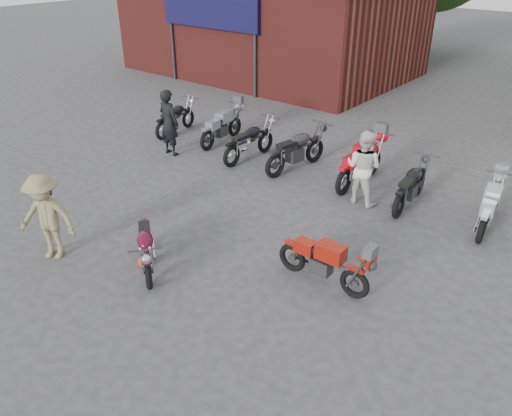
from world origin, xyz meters
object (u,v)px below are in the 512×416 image
Objects in this scene: row_bike_0 at (176,117)px; row_bike_5 at (411,184)px; person_light at (363,167)px; helmet at (144,262)px; row_bike_3 at (297,148)px; person_tan at (46,217)px; sportbike at (325,260)px; row_bike_2 at (250,140)px; vintage_motorcycle at (146,245)px; row_bike_1 at (222,125)px; row_bike_6 at (490,205)px; person_dark at (169,123)px; row_bike_4 at (361,161)px.

row_bike_5 reaches higher than row_bike_0.
person_light reaches higher than row_bike_5.
helmet is 0.11× the size of row_bike_3.
row_bike_0 is at bearing 89.94° from person_tan.
sportbike is 0.95× the size of row_bike_0.
row_bike_2 reaches higher than helmet.
row_bike_1 reaches higher than vintage_motorcycle.
row_bike_0 is 1.01× the size of row_bike_6.
person_tan reaches higher than row_bike_1.
person_dark reaches higher than person_tan.
row_bike_6 is at bearing -92.79° from row_bike_5.
row_bike_3 is (4.64, 0.05, 0.07)m from row_bike_0.
row_bike_5 is 1.02× the size of row_bike_6.
row_bike_1 is at bearing 89.85° from row_bike_4.
helmet is 0.12× the size of row_bike_1.
row_bike_4 is at bearing 72.74° from row_bike_5.
person_tan is at bearing 115.46° from person_dark.
row_bike_5 is at bearing -82.96° from row_bike_3.
row_bike_0 is (-7.97, 3.85, 0.03)m from sportbike.
person_dark is at bearing -147.83° from row_bike_0.
person_dark is 0.88× the size of row_bike_3.
person_light is (1.86, 4.97, 0.77)m from helmet.
row_bike_5 is at bearing -166.90° from person_dark.
person_dark is 5.77m from person_light.
row_bike_2 is at bearing 141.53° from sportbike.
person_dark reaches higher than row_bike_6.
sportbike is at bearing 107.26° from person_light.
row_bike_0 is at bearing 92.41° from row_bike_1.
row_bike_0 is 4.64m from row_bike_3.
helmet is at bearing 0.01° from person_tan.
row_bike_2 is at bearing -148.44° from person_dark.
row_bike_4 is (2.99, 6.72, -0.25)m from person_tan.
helmet is 5.68m from row_bike_2.
row_bike_6 is at bearing -99.63° from row_bike_0.
row_bike_0 is at bearing 85.14° from row_bike_5.
person_tan is 0.93× the size of row_bike_6.
vintage_motorcycle is 0.95× the size of row_bike_0.
row_bike_5 is (6.68, 1.31, -0.39)m from person_dark.
row_bike_3 is at bearing 98.09° from row_bike_4.
person_tan is (-3.51, -5.84, -0.01)m from person_light.
row_bike_5 is (6.15, -0.30, -0.02)m from row_bike_1.
person_dark is 2.34m from row_bike_2.
helmet is 0.11× the size of row_bike_4.
row_bike_3 is at bearing -79.41° from row_bike_2.
vintage_motorcycle is 5.27m from person_light.
sportbike is 5.13m from row_bike_3.
helmet is at bearing -159.59° from row_bike_2.
sportbike is 0.93× the size of row_bike_5.
sportbike is at bearing 1.18° from person_tan.
person_light is at bearing -104.62° from row_bike_0.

